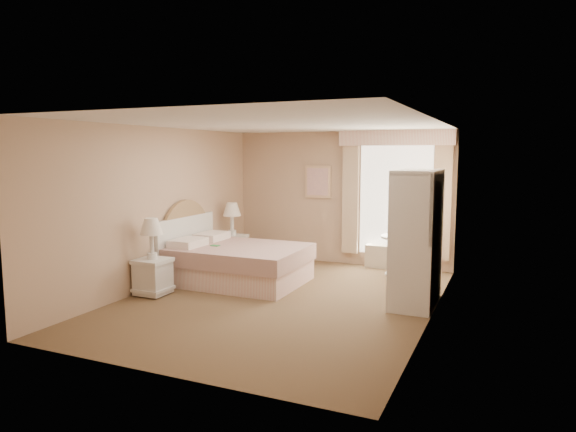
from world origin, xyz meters
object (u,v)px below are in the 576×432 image
at_px(nightstand_near, 153,267).
at_px(nightstand_far, 232,241).
at_px(round_table, 400,249).
at_px(cafe_chair, 405,257).
at_px(armoire, 417,249).
at_px(bed, 234,261).

bearing_deg(nightstand_near, nightstand_far, 90.00).
height_order(round_table, cafe_chair, cafe_chair).
distance_m(cafe_chair, armoire, 0.78).
xyz_separation_m(bed, nightstand_far, (-0.72, 1.19, 0.09)).
xyz_separation_m(nightstand_near, cafe_chair, (3.37, 1.77, 0.09)).
xyz_separation_m(round_table, cafe_chair, (0.27, -0.95, 0.05)).
relative_size(round_table, cafe_chair, 0.78).
bearing_deg(round_table, nightstand_far, -173.48).
bearing_deg(armoire, round_table, 109.04).
bearing_deg(nightstand_far, nightstand_near, -90.00).
bearing_deg(nightstand_far, armoire, -19.09).
distance_m(round_table, armoire, 1.74).
relative_size(nightstand_near, round_table, 1.65).
bearing_deg(nightstand_far, bed, -58.98).
bearing_deg(armoire, bed, 178.59).
bearing_deg(bed, round_table, 33.03).
xyz_separation_m(cafe_chair, armoire, (0.29, -0.67, 0.26)).
distance_m(nightstand_far, round_table, 3.11).
xyz_separation_m(bed, nightstand_near, (-0.72, -1.17, 0.09)).
height_order(nightstand_near, armoire, armoire).
bearing_deg(round_table, armoire, -70.96).
distance_m(nightstand_near, nightstand_far, 2.36).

